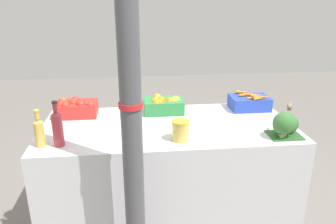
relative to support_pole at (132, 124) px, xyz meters
name	(u,v)px	position (x,y,z in m)	size (l,w,h in m)	color
ground_plane	(168,218)	(0.26, 0.62, -1.11)	(10.00, 10.00, 0.00)	slate
market_table	(168,174)	(0.26, 0.62, -0.69)	(1.86, 0.87, 0.85)	silver
support_pole	(132,124)	(0.00, 0.00, 0.00)	(0.13, 0.13, 2.22)	#4C4C51
apple_crate	(76,107)	(-0.44, 0.89, -0.20)	(0.32, 0.22, 0.14)	red
orange_crate	(163,104)	(0.26, 0.89, -0.20)	(0.32, 0.22, 0.14)	#2D8442
carrot_crate	(250,102)	(0.99, 0.90, -0.21)	(0.32, 0.23, 0.14)	#2847B7
broccoli_pile	(285,124)	(1.02, 0.31, -0.17)	(0.22, 0.20, 0.19)	#2D602D
juice_bottle_golden	(39,132)	(-0.58, 0.35, -0.16)	(0.06, 0.06, 0.25)	gold
juice_bottle_ruby	(58,127)	(-0.47, 0.35, -0.14)	(0.07, 0.07, 0.30)	#B2333D
pickle_jar	(181,131)	(0.32, 0.34, -0.20)	(0.12, 0.12, 0.14)	#DBBC56
sparrow_bird	(289,106)	(1.05, 0.33, -0.05)	(0.08, 0.12, 0.05)	#4C3D2D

